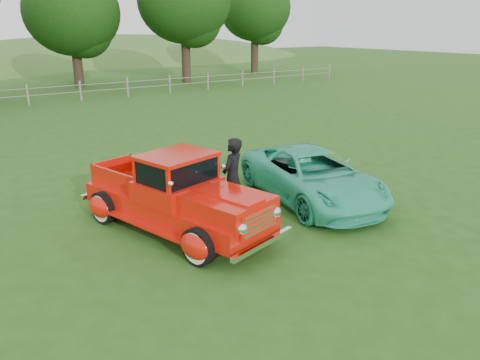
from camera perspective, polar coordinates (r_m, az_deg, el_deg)
ground at (r=9.83m, az=2.26°, el=-8.11°), size 140.00×140.00×0.00m
fence_line at (r=29.73m, az=-24.46°, el=9.44°), size 48.00×0.12×1.20m
tree_near_east at (r=37.47m, az=-19.79°, el=18.67°), size 6.80×6.80×8.33m
tree_mid_east at (r=38.67m, az=-6.84°, el=20.89°), size 7.20×7.20×9.44m
tree_far_east at (r=46.03m, az=1.84°, el=20.19°), size 6.60×6.60×8.86m
red_pickup at (r=10.38m, az=-7.77°, el=-2.01°), size 3.13×5.26×1.78m
teal_sedan at (r=12.27m, az=8.77°, el=0.50°), size 3.05×5.09×1.32m
man at (r=11.03m, az=-0.91°, el=0.29°), size 0.83×0.73×1.92m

